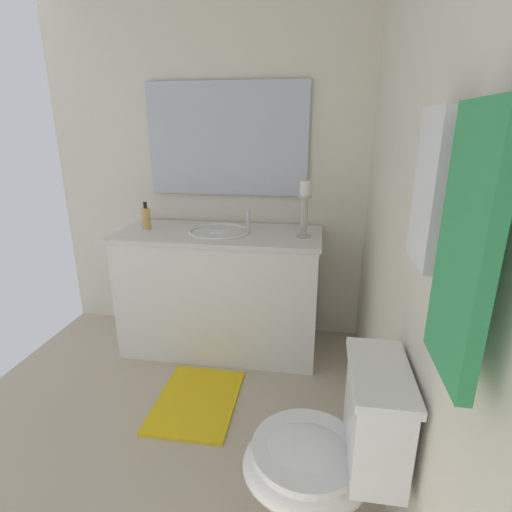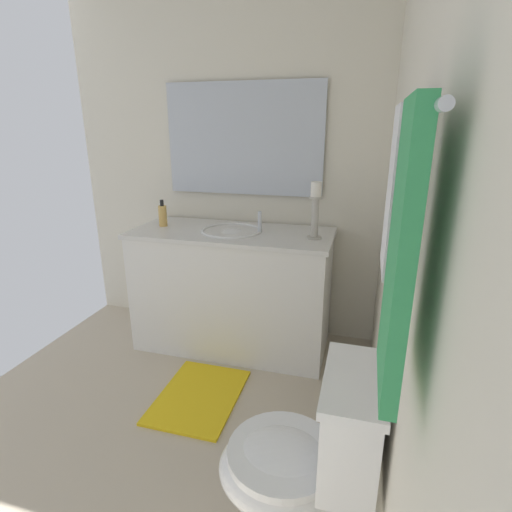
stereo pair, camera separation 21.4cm
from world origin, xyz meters
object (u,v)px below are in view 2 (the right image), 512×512
at_px(mirror, 243,140).
at_px(bath_mat, 199,396).
at_px(candle_holder_tall, 315,209).
at_px(soap_bottle, 163,215).
at_px(towel_bar, 420,112).
at_px(towel_center, 400,255).
at_px(sink_basin, 232,237).
at_px(vanity_cabinet, 233,289).
at_px(toilet, 302,465).
at_px(towel_near_vanity, 395,192).

distance_m(mirror, bath_mat, 1.66).
height_order(mirror, candle_holder_tall, mirror).
distance_m(soap_bottle, towel_bar, 2.16).
xyz_separation_m(towel_center, bath_mat, (-1.04, -0.89, -1.26)).
bearing_deg(sink_basin, bath_mat, -0.09).
relative_size(vanity_cabinet, mirror, 1.22).
relative_size(sink_basin, mirror, 0.37).
bearing_deg(soap_bottle, toilet, 42.31).
bearing_deg(bath_mat, towel_bar, 45.64).
height_order(sink_basin, toilet, sink_basin).
relative_size(toilet, towel_center, 1.43).
height_order(candle_holder_tall, bath_mat, candle_holder_tall).
distance_m(candle_holder_tall, soap_bottle, 1.05).
height_order(soap_bottle, bath_mat, soap_bottle).
distance_m(toilet, towel_near_vanity, 0.99).
distance_m(mirror, toilet, 2.00).
xyz_separation_m(soap_bottle, bath_mat, (0.63, 0.50, -0.89)).
distance_m(vanity_cabinet, towel_center, 2.07).
height_order(sink_basin, mirror, mirror).
bearing_deg(candle_holder_tall, towel_center, 12.16).
bearing_deg(vanity_cabinet, towel_near_vanity, 33.16).
bearing_deg(bath_mat, towel_center, 40.68).
xyz_separation_m(mirror, soap_bottle, (0.27, -0.50, -0.49)).
height_order(soap_bottle, towel_near_vanity, towel_near_vanity).
bearing_deg(bath_mat, vanity_cabinet, -180.00).
bearing_deg(mirror, bath_mat, 0.00).
relative_size(towel_bar, towel_center, 1.13).
height_order(candle_holder_tall, towel_near_vanity, towel_near_vanity).
xyz_separation_m(soap_bottle, towel_bar, (1.53, 1.41, 0.60)).
relative_size(mirror, towel_bar, 1.84).
height_order(candle_holder_tall, towel_bar, towel_bar).
height_order(vanity_cabinet, towel_bar, towel_bar).
relative_size(soap_bottle, bath_mat, 0.30).
relative_size(towel_near_vanity, towel_center, 0.75).
distance_m(sink_basin, toilet, 1.53).
xyz_separation_m(candle_holder_tall, towel_center, (1.63, 0.35, 0.25)).
distance_m(mirror, towel_near_vanity, 1.88).
distance_m(mirror, towel_center, 2.15).
distance_m(soap_bottle, towel_near_vanity, 2.00).
bearing_deg(sink_basin, candle_holder_tall, 86.44).
distance_m(vanity_cabinet, towel_near_vanity, 1.87).
xyz_separation_m(sink_basin, soap_bottle, (-0.01, -0.50, 0.11)).
bearing_deg(towel_near_vanity, toilet, -109.72).
height_order(vanity_cabinet, towel_near_vanity, towel_near_vanity).
bearing_deg(towel_center, towel_near_vanity, 180.00).
bearing_deg(towel_bar, toilet, -134.94).
xyz_separation_m(vanity_cabinet, bath_mat, (0.62, 0.00, -0.41)).
height_order(mirror, towel_near_vanity, mirror).
xyz_separation_m(toilet, towel_near_vanity, (0.07, 0.20, 0.96)).
bearing_deg(mirror, candle_holder_tall, 59.98).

